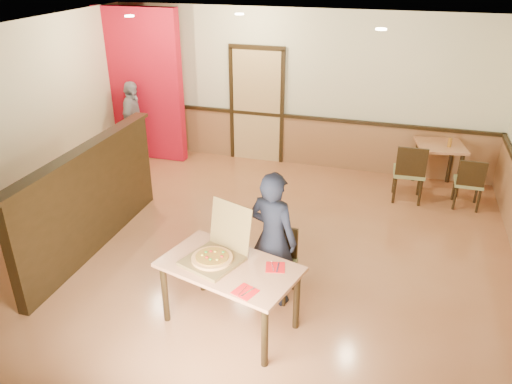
# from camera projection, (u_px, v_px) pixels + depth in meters

# --- Properties ---
(floor) EXTENTS (7.00, 7.00, 0.00)m
(floor) POSITION_uv_depth(u_px,v_px,m) (241.00, 262.00, 6.53)
(floor) COLOR #B47046
(floor) RESTS_ON ground
(ceiling) EXTENTS (7.00, 7.00, 0.00)m
(ceiling) POSITION_uv_depth(u_px,v_px,m) (237.00, 41.00, 5.30)
(ceiling) COLOR black
(ceiling) RESTS_ON wall_back
(wall_back) EXTENTS (7.00, 0.00, 7.00)m
(wall_back) POSITION_uv_depth(u_px,v_px,m) (300.00, 90.00, 8.93)
(wall_back) COLOR beige
(wall_back) RESTS_ON floor
(wainscot_back) EXTENTS (7.00, 0.04, 0.90)m
(wainscot_back) POSITION_uv_depth(u_px,v_px,m) (298.00, 141.00, 9.32)
(wainscot_back) COLOR #8F6039
(wainscot_back) RESTS_ON floor
(chair_rail_back) EXTENTS (7.00, 0.06, 0.06)m
(chair_rail_back) POSITION_uv_depth(u_px,v_px,m) (299.00, 117.00, 9.09)
(chair_rail_back) COLOR black
(chair_rail_back) RESTS_ON wall_back
(back_door) EXTENTS (0.90, 0.06, 2.10)m
(back_door) POSITION_uv_depth(u_px,v_px,m) (257.00, 106.00, 9.25)
(back_door) COLOR tan
(back_door) RESTS_ON wall_back
(booth_partition) EXTENTS (0.20, 3.10, 1.44)m
(booth_partition) POSITION_uv_depth(u_px,v_px,m) (91.00, 198.00, 6.54)
(booth_partition) COLOR black
(booth_partition) RESTS_ON floor
(red_accent_panel) EXTENTS (1.60, 0.20, 2.78)m
(red_accent_panel) POSITION_uv_depth(u_px,v_px,m) (141.00, 86.00, 9.23)
(red_accent_panel) COLOR #B10C1F
(red_accent_panel) RESTS_ON floor
(spot_a) EXTENTS (0.14, 0.14, 0.02)m
(spot_a) POSITION_uv_depth(u_px,v_px,m) (129.00, 16.00, 7.44)
(spot_a) COLOR #FFE2B2
(spot_a) RESTS_ON ceiling
(spot_b) EXTENTS (0.14, 0.14, 0.02)m
(spot_b) POSITION_uv_depth(u_px,v_px,m) (239.00, 14.00, 7.66)
(spot_b) COLOR #FFE2B2
(spot_b) RESTS_ON ceiling
(spot_c) EXTENTS (0.14, 0.14, 0.02)m
(spot_c) POSITION_uv_depth(u_px,v_px,m) (381.00, 29.00, 6.24)
(spot_c) COLOR #FFE2B2
(spot_c) RESTS_ON ceiling
(main_table) EXTENTS (1.58, 1.16, 0.76)m
(main_table) POSITION_uv_depth(u_px,v_px,m) (229.00, 274.00, 5.18)
(main_table) COLOR tan
(main_table) RESTS_ON floor
(diner_chair) EXTENTS (0.45, 0.45, 0.82)m
(diner_chair) POSITION_uv_depth(u_px,v_px,m) (278.00, 259.00, 5.78)
(diner_chair) COLOR olive
(diner_chair) RESTS_ON floor
(side_chair_left) EXTENTS (0.50, 0.50, 0.97)m
(side_chair_left) POSITION_uv_depth(u_px,v_px,m) (410.00, 171.00, 7.87)
(side_chair_left) COLOR olive
(side_chair_left) RESTS_ON floor
(side_chair_right) EXTENTS (0.42, 0.42, 0.84)m
(side_chair_right) POSITION_uv_depth(u_px,v_px,m) (469.00, 181.00, 7.68)
(side_chair_right) COLOR olive
(side_chair_right) RESTS_ON floor
(side_table) EXTENTS (0.86, 0.86, 0.80)m
(side_table) POSITION_uv_depth(u_px,v_px,m) (439.00, 155.00, 8.25)
(side_table) COLOR tan
(side_table) RESTS_ON floor
(diner) EXTENTS (0.67, 0.54, 1.61)m
(diner) POSITION_uv_depth(u_px,v_px,m) (273.00, 239.00, 5.51)
(diner) COLOR black
(diner) RESTS_ON floor
(passerby) EXTENTS (0.54, 0.95, 1.53)m
(passerby) POSITION_uv_depth(u_px,v_px,m) (133.00, 122.00, 9.32)
(passerby) COLOR #94959C
(passerby) RESTS_ON floor
(pizza_box) EXTENTS (0.71, 0.76, 0.55)m
(pizza_box) POSITION_uv_depth(u_px,v_px,m) (216.00, 254.00, 5.19)
(pizza_box) COLOR brown
(pizza_box) RESTS_ON main_table
(pizza) EXTENTS (0.43, 0.43, 0.03)m
(pizza) POSITION_uv_depth(u_px,v_px,m) (212.00, 258.00, 5.15)
(pizza) COLOR #CA8F49
(pizza) RESTS_ON pizza_box
(napkin_near) EXTENTS (0.26, 0.26, 0.01)m
(napkin_near) POSITION_uv_depth(u_px,v_px,m) (245.00, 292.00, 4.73)
(napkin_near) COLOR red
(napkin_near) RESTS_ON main_table
(napkin_far) EXTENTS (0.23, 0.23, 0.01)m
(napkin_far) POSITION_uv_depth(u_px,v_px,m) (275.00, 267.00, 5.09)
(napkin_far) COLOR red
(napkin_far) RESTS_ON main_table
(condiment) EXTENTS (0.06, 0.06, 0.15)m
(condiment) POSITION_uv_depth(u_px,v_px,m) (450.00, 142.00, 8.04)
(condiment) COLOR #925A1A
(condiment) RESTS_ON side_table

